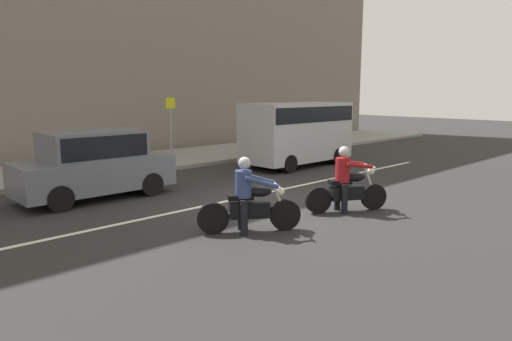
{
  "coord_description": "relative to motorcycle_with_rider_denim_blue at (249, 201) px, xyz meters",
  "views": [
    {
      "loc": [
        -8.04,
        -8.03,
        2.83
      ],
      "look_at": [
        -0.84,
        -0.47,
        1.02
      ],
      "focal_mm": 32.1,
      "sensor_mm": 36.0,
      "label": 1
    }
  ],
  "objects": [
    {
      "name": "lane_marking_stripe",
      "position": [
        1.95,
        2.33,
        -0.63
      ],
      "size": [
        18.0,
        0.14,
        0.01
      ],
      "primitive_type": "cube",
      "color": "silver",
      "rests_on": "ground_plane"
    },
    {
      "name": "motorcycle_with_rider_denim_blue",
      "position": [
        0.0,
        0.0,
        0.0
      ],
      "size": [
        1.84,
        1.27,
        1.55
      ],
      "color": "black",
      "rests_on": "ground_plane"
    },
    {
      "name": "street_sign_post",
      "position": [
        4.58,
        9.78,
        1.0
      ],
      "size": [
        0.44,
        0.08,
        2.45
      ],
      "color": "gray",
      "rests_on": "sidewalk_slab"
    },
    {
      "name": "parked_van_silver",
      "position": [
        7.06,
        4.93,
        0.75
      ],
      "size": [
        4.47,
        1.96,
        2.39
      ],
      "color": "#B2B5BA",
      "rests_on": "ground_plane"
    },
    {
      "name": "parked_hatchback_slate_gray",
      "position": [
        -0.94,
        5.02,
        0.3
      ],
      "size": [
        3.98,
        1.76,
        1.8
      ],
      "color": "slate",
      "rests_on": "ground_plane"
    },
    {
      "name": "motorcycle_with_rider_crimson",
      "position": [
        2.76,
        -0.41,
        0.01
      ],
      "size": [
        1.85,
        1.13,
        1.57
      ],
      "color": "black",
      "rests_on": "ground_plane"
    },
    {
      "name": "sidewalk_slab",
      "position": [
        1.95,
        9.43,
        -0.57
      ],
      "size": [
        40.0,
        4.4,
        0.14
      ],
      "primitive_type": "cube",
      "color": "gray",
      "rests_on": "ground_plane"
    },
    {
      "name": "ground_plane",
      "position": [
        1.95,
        1.43,
        -0.64
      ],
      "size": [
        80.0,
        80.0,
        0.0
      ],
      "primitive_type": "plane",
      "color": "#292929"
    }
  ]
}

